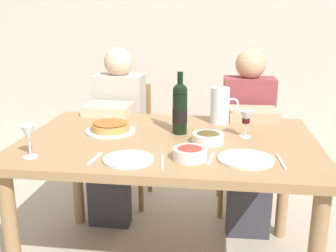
{
  "coord_description": "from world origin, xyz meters",
  "views": [
    {
      "loc": [
        0.25,
        -1.89,
        1.37
      ],
      "look_at": [
        0.0,
        -0.05,
        0.84
      ],
      "focal_mm": 41.73,
      "sensor_mm": 36.0,
      "label": 1
    }
  ],
  "objects_px": {
    "baked_tart": "(110,127)",
    "water_pitcher": "(220,108)",
    "wine_glass_right_diner": "(28,135)",
    "chair_left": "(125,134)",
    "dining_table": "(168,156)",
    "dinner_plate_left_setting": "(128,159)",
    "chair_right": "(245,140)",
    "wine_bottle": "(180,108)",
    "olive_bowl": "(208,137)",
    "wine_glass_left_diner": "(246,118)",
    "diner_left": "(116,128)",
    "diner_right": "(249,133)",
    "dinner_plate_right_setting": "(246,159)",
    "salad_bowl": "(190,153)"
  },
  "relations": [
    {
      "from": "baked_tart",
      "to": "water_pitcher",
      "type": "bearing_deg",
      "value": 24.2
    },
    {
      "from": "wine_glass_right_diner",
      "to": "chair_left",
      "type": "xyz_separation_m",
      "value": [
        0.12,
        1.23,
        -0.37
      ]
    },
    {
      "from": "dining_table",
      "to": "dinner_plate_left_setting",
      "type": "xyz_separation_m",
      "value": [
        -0.13,
        -0.34,
        0.1
      ]
    },
    {
      "from": "dining_table",
      "to": "chair_right",
      "type": "bearing_deg",
      "value": 62.72
    },
    {
      "from": "chair_right",
      "to": "water_pitcher",
      "type": "bearing_deg",
      "value": 68.42
    },
    {
      "from": "water_pitcher",
      "to": "baked_tart",
      "type": "distance_m",
      "value": 0.65
    },
    {
      "from": "baked_tart",
      "to": "chair_left",
      "type": "bearing_deg",
      "value": 98.62
    },
    {
      "from": "dinner_plate_left_setting",
      "to": "wine_bottle",
      "type": "bearing_deg",
      "value": 67.93
    },
    {
      "from": "olive_bowl",
      "to": "wine_glass_left_diner",
      "type": "bearing_deg",
      "value": 33.57
    },
    {
      "from": "dinner_plate_left_setting",
      "to": "baked_tart",
      "type": "bearing_deg",
      "value": 115.29
    },
    {
      "from": "wine_bottle",
      "to": "diner_left",
      "type": "xyz_separation_m",
      "value": [
        -0.5,
        0.54,
        -0.28
      ]
    },
    {
      "from": "chair_left",
      "to": "diner_left",
      "type": "distance_m",
      "value": 0.26
    },
    {
      "from": "chair_left",
      "to": "diner_right",
      "type": "bearing_deg",
      "value": 165.13
    },
    {
      "from": "water_pitcher",
      "to": "chair_left",
      "type": "xyz_separation_m",
      "value": [
        -0.71,
        0.54,
        -0.36
      ]
    },
    {
      "from": "wine_glass_left_diner",
      "to": "dinner_plate_left_setting",
      "type": "xyz_separation_m",
      "value": [
        -0.52,
        -0.42,
        -0.09
      ]
    },
    {
      "from": "dinner_plate_right_setting",
      "to": "wine_glass_right_diner",
      "type": "bearing_deg",
      "value": -174.75
    },
    {
      "from": "salad_bowl",
      "to": "wine_glass_right_diner",
      "type": "height_order",
      "value": "wine_glass_right_diner"
    },
    {
      "from": "dinner_plate_left_setting",
      "to": "chair_right",
      "type": "xyz_separation_m",
      "value": [
        0.58,
        1.2,
        -0.27
      ]
    },
    {
      "from": "water_pitcher",
      "to": "wine_glass_right_diner",
      "type": "bearing_deg",
      "value": -140.11
    },
    {
      "from": "baked_tart",
      "to": "olive_bowl",
      "type": "height_order",
      "value": "baked_tart"
    },
    {
      "from": "wine_glass_right_diner",
      "to": "olive_bowl",
      "type": "bearing_deg",
      "value": 21.66
    },
    {
      "from": "baked_tart",
      "to": "diner_right",
      "type": "distance_m",
      "value": 0.97
    },
    {
      "from": "dinner_plate_left_setting",
      "to": "chair_right",
      "type": "bearing_deg",
      "value": 64.29
    },
    {
      "from": "diner_left",
      "to": "dining_table",
      "type": "bearing_deg",
      "value": 125.56
    },
    {
      "from": "baked_tart",
      "to": "diner_left",
      "type": "relative_size",
      "value": 0.23
    },
    {
      "from": "wine_bottle",
      "to": "salad_bowl",
      "type": "xyz_separation_m",
      "value": [
        0.09,
        -0.39,
        -0.11
      ]
    },
    {
      "from": "wine_glass_left_diner",
      "to": "water_pitcher",
      "type": "bearing_deg",
      "value": 117.12
    },
    {
      "from": "wine_glass_left_diner",
      "to": "chair_left",
      "type": "height_order",
      "value": "wine_glass_left_diner"
    },
    {
      "from": "wine_glass_left_diner",
      "to": "wine_glass_right_diner",
      "type": "height_order",
      "value": "wine_glass_right_diner"
    },
    {
      "from": "wine_glass_left_diner",
      "to": "dinner_plate_left_setting",
      "type": "distance_m",
      "value": 0.68
    },
    {
      "from": "diner_right",
      "to": "dinner_plate_left_setting",
      "type": "bearing_deg",
      "value": 57.06
    },
    {
      "from": "wine_bottle",
      "to": "dinner_plate_right_setting",
      "type": "xyz_separation_m",
      "value": [
        0.33,
        -0.37,
        -0.13
      ]
    },
    {
      "from": "baked_tart",
      "to": "chair_left",
      "type": "relative_size",
      "value": 0.31
    },
    {
      "from": "dinner_plate_left_setting",
      "to": "chair_left",
      "type": "height_order",
      "value": "chair_left"
    },
    {
      "from": "water_pitcher",
      "to": "dinner_plate_left_setting",
      "type": "xyz_separation_m",
      "value": [
        -0.39,
        -0.68,
        -0.09
      ]
    },
    {
      "from": "baked_tart",
      "to": "wine_glass_right_diner",
      "type": "xyz_separation_m",
      "value": [
        -0.25,
        -0.43,
        0.08
      ]
    },
    {
      "from": "water_pitcher",
      "to": "chair_right",
      "type": "distance_m",
      "value": 0.66
    },
    {
      "from": "salad_bowl",
      "to": "dining_table",
      "type": "bearing_deg",
      "value": 114.98
    },
    {
      "from": "dining_table",
      "to": "water_pitcher",
      "type": "xyz_separation_m",
      "value": [
        0.26,
        0.34,
        0.19
      ]
    },
    {
      "from": "wine_bottle",
      "to": "water_pitcher",
      "type": "height_order",
      "value": "wine_bottle"
    },
    {
      "from": "olive_bowl",
      "to": "diner_right",
      "type": "relative_size",
      "value": 0.13
    },
    {
      "from": "olive_bowl",
      "to": "chair_right",
      "type": "xyz_separation_m",
      "value": [
        0.24,
        0.91,
        -0.29
      ]
    },
    {
      "from": "wine_glass_right_diner",
      "to": "dinner_plate_right_setting",
      "type": "xyz_separation_m",
      "value": [
        0.95,
        0.09,
        -0.1
      ]
    },
    {
      "from": "wine_bottle",
      "to": "water_pitcher",
      "type": "relative_size",
      "value": 1.57
    },
    {
      "from": "dinner_plate_right_setting",
      "to": "diner_left",
      "type": "relative_size",
      "value": 0.21
    },
    {
      "from": "dinner_plate_right_setting",
      "to": "diner_right",
      "type": "xyz_separation_m",
      "value": [
        0.08,
        0.9,
        -0.15
      ]
    },
    {
      "from": "wine_glass_left_diner",
      "to": "dinner_plate_right_setting",
      "type": "xyz_separation_m",
      "value": [
        -0.02,
        -0.35,
        -0.09
      ]
    },
    {
      "from": "dining_table",
      "to": "water_pitcher",
      "type": "distance_m",
      "value": 0.47
    },
    {
      "from": "wine_bottle",
      "to": "wine_glass_left_diner",
      "type": "bearing_deg",
      "value": -4.12
    },
    {
      "from": "dining_table",
      "to": "wine_bottle",
      "type": "relative_size",
      "value": 4.54
    }
  ]
}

